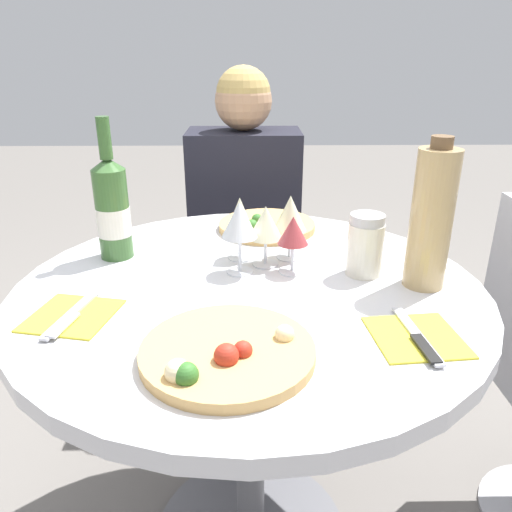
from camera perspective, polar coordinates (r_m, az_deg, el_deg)
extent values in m
cylinder|color=slate|center=(1.29, -0.44, -18.88)|extent=(0.07, 0.07, 0.70)
cylinder|color=silver|center=(1.08, -0.50, -3.99)|extent=(1.00, 1.00, 0.04)
cylinder|color=#ADADB2|center=(2.12, -1.03, -12.65)|extent=(0.37, 0.37, 0.01)
cylinder|color=#ADADB2|center=(2.01, -1.07, -7.86)|extent=(0.06, 0.06, 0.42)
cube|color=#ADADB2|center=(1.91, -1.11, -1.97)|extent=(0.41, 0.41, 0.03)
cube|color=#ADADB2|center=(2.00, -1.15, 6.47)|extent=(0.41, 0.02, 0.44)
cube|color=black|center=(1.85, -1.08, -10.18)|extent=(0.33, 0.35, 0.45)
cube|color=black|center=(1.81, -1.18, 5.98)|extent=(0.39, 0.23, 0.52)
sphere|color=tan|center=(1.74, -1.28, 17.26)|extent=(0.19, 0.19, 0.19)
sphere|color=tan|center=(1.74, -1.28, 18.05)|extent=(0.18, 0.18, 0.18)
cylinder|color=tan|center=(0.83, -2.92, -10.85)|extent=(0.29, 0.29, 0.02)
sphere|color=beige|center=(0.84, 3.62, -8.90)|extent=(0.03, 0.03, 0.03)
sphere|color=#336B28|center=(0.75, -7.61, -13.30)|extent=(0.04, 0.04, 0.04)
sphere|color=beige|center=(0.76, -8.55, -12.96)|extent=(0.04, 0.04, 0.04)
sphere|color=#B22D1E|center=(0.78, -3.05, -11.31)|extent=(0.04, 0.04, 0.04)
sphere|color=#B22D1E|center=(0.80, -1.14, -10.70)|extent=(0.03, 0.03, 0.03)
cylinder|color=tan|center=(1.39, 1.46, 3.47)|extent=(0.27, 0.27, 0.02)
sphere|color=#336B28|center=(1.39, 0.33, 4.21)|extent=(0.03, 0.03, 0.03)
sphere|color=#336B28|center=(1.45, 4.28, 4.95)|extent=(0.04, 0.04, 0.04)
sphere|color=#B22D1E|center=(1.37, 3.92, 3.86)|extent=(0.03, 0.03, 0.03)
sphere|color=#336B28|center=(1.34, -0.31, 3.45)|extent=(0.04, 0.04, 0.04)
sphere|color=#B22D1E|center=(1.31, 3.65, 2.96)|extent=(0.03, 0.03, 0.03)
sphere|color=#B22D1E|center=(1.34, 1.79, 3.44)|extent=(0.03, 0.03, 0.03)
cylinder|color=#38602D|center=(1.22, -15.80, 4.61)|extent=(0.08, 0.08, 0.21)
cone|color=#38602D|center=(1.19, -16.42, 10.11)|extent=(0.08, 0.08, 0.03)
cylinder|color=#38602D|center=(1.18, -16.72, 12.79)|extent=(0.03, 0.03, 0.09)
cylinder|color=silver|center=(1.23, -15.72, 3.85)|extent=(0.08, 0.08, 0.07)
cylinder|color=tan|center=(1.07, 19.63, 3.88)|extent=(0.08, 0.08, 0.29)
cylinder|color=brown|center=(1.04, 20.76, 12.06)|extent=(0.04, 0.04, 0.02)
cylinder|color=silver|center=(1.12, 12.59, 0.77)|extent=(0.08, 0.08, 0.12)
cylinder|color=#B2B2B7|center=(1.10, 12.89, 4.13)|extent=(0.07, 0.07, 0.02)
cylinder|color=silver|center=(1.16, 1.31, -0.92)|extent=(0.06, 0.06, 0.00)
cylinder|color=silver|center=(1.15, 1.33, 0.60)|extent=(0.01, 0.01, 0.06)
cone|color=beige|center=(1.13, 1.36, 3.87)|extent=(0.08, 0.08, 0.08)
cylinder|color=silver|center=(1.20, 4.03, -0.12)|extent=(0.06, 0.06, 0.00)
cylinder|color=silver|center=(1.19, 4.08, 1.44)|extent=(0.01, 0.01, 0.07)
cone|color=beige|center=(1.17, 4.18, 4.92)|extent=(0.08, 0.08, 0.08)
cylinder|color=silver|center=(1.13, 4.36, -1.73)|extent=(0.06, 0.06, 0.00)
cylinder|color=silver|center=(1.12, 4.42, -0.14)|extent=(0.01, 0.01, 0.06)
cone|color=#9E383D|center=(1.09, 4.51, 2.95)|extent=(0.07, 0.07, 0.06)
cylinder|color=silver|center=(1.12, -1.60, -1.77)|extent=(0.06, 0.06, 0.00)
cylinder|color=silver|center=(1.11, -1.62, 0.22)|extent=(0.01, 0.01, 0.08)
cone|color=silver|center=(1.08, -1.67, 4.15)|extent=(0.08, 0.08, 0.08)
cylinder|color=silver|center=(1.20, -1.56, -0.15)|extent=(0.06, 0.06, 0.00)
cylinder|color=silver|center=(1.19, -1.57, 1.34)|extent=(0.01, 0.01, 0.06)
cone|color=beige|center=(1.16, -1.61, 4.73)|extent=(0.07, 0.07, 0.08)
cube|color=yellow|center=(1.00, -19.99, -6.38)|extent=(0.18, 0.18, 0.00)
cube|color=silver|center=(1.00, -20.02, -6.16)|extent=(0.06, 0.19, 0.00)
cube|color=silver|center=(0.96, -20.90, -7.37)|extent=(0.04, 0.09, 0.00)
cube|color=yellow|center=(0.92, 18.12, -8.76)|extent=(0.16, 0.16, 0.00)
cube|color=silver|center=(0.92, 18.15, -8.52)|extent=(0.04, 0.19, 0.00)
cube|color=black|center=(0.88, 19.12, -9.95)|extent=(0.03, 0.09, 0.00)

